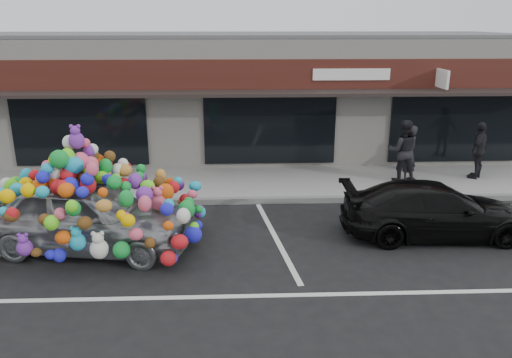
{
  "coord_description": "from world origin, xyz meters",
  "views": [
    {
      "loc": [
        1.94,
        -10.19,
        4.71
      ],
      "look_at": [
        2.4,
        1.4,
        1.04
      ],
      "focal_mm": 35.0,
      "sensor_mm": 36.0,
      "label": 1
    }
  ],
  "objects_px": {
    "toy_car": "(86,207)",
    "pedestrian_a": "(408,153)",
    "black_sedan": "(435,210)",
    "pedestrian_c": "(479,150)",
    "pedestrian_b": "(403,151)"
  },
  "relations": [
    {
      "from": "toy_car",
      "to": "pedestrian_b",
      "type": "relative_size",
      "value": 2.76
    },
    {
      "from": "pedestrian_b",
      "to": "pedestrian_c",
      "type": "distance_m",
      "value": 2.39
    },
    {
      "from": "pedestrian_a",
      "to": "pedestrian_b",
      "type": "bearing_deg",
      "value": -47.61
    },
    {
      "from": "pedestrian_b",
      "to": "pedestrian_c",
      "type": "bearing_deg",
      "value": -166.21
    },
    {
      "from": "pedestrian_b",
      "to": "pedestrian_a",
      "type": "bearing_deg",
      "value": -177.73
    },
    {
      "from": "pedestrian_c",
      "to": "pedestrian_b",
      "type": "bearing_deg",
      "value": -41.94
    },
    {
      "from": "black_sedan",
      "to": "pedestrian_a",
      "type": "distance_m",
      "value": 3.71
    },
    {
      "from": "toy_car",
      "to": "black_sedan",
      "type": "relative_size",
      "value": 1.2
    },
    {
      "from": "black_sedan",
      "to": "pedestrian_b",
      "type": "distance_m",
      "value": 3.72
    },
    {
      "from": "toy_car",
      "to": "black_sedan",
      "type": "distance_m",
      "value": 7.72
    },
    {
      "from": "black_sedan",
      "to": "pedestrian_a",
      "type": "bearing_deg",
      "value": -7.47
    },
    {
      "from": "toy_car",
      "to": "pedestrian_a",
      "type": "xyz_separation_m",
      "value": [
        8.28,
        4.03,
        0.04
      ]
    },
    {
      "from": "toy_car",
      "to": "black_sedan",
      "type": "xyz_separation_m",
      "value": [
        7.7,
        0.39,
        -0.34
      ]
    },
    {
      "from": "toy_car",
      "to": "pedestrian_a",
      "type": "relative_size",
      "value": 3.01
    },
    {
      "from": "black_sedan",
      "to": "pedestrian_b",
      "type": "bearing_deg",
      "value": -4.77
    }
  ]
}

